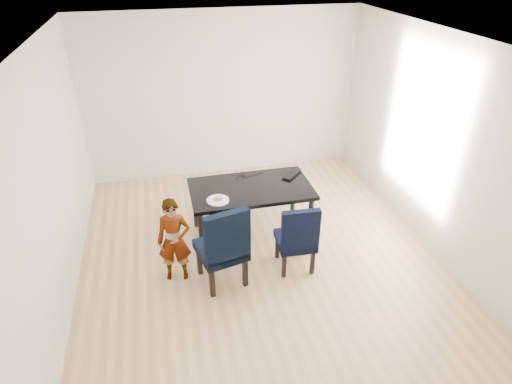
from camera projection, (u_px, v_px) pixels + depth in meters
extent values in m
cube|color=tan|center=(260.00, 256.00, 5.58)|extent=(4.50, 5.00, 0.01)
cube|color=white|center=(261.00, 40.00, 4.21)|extent=(4.50, 5.00, 0.01)
cube|color=silver|center=(224.00, 96.00, 7.00)|extent=(4.50, 0.01, 2.70)
cube|color=silver|center=(351.00, 330.00, 2.79)|extent=(4.50, 0.01, 2.70)
cube|color=silver|center=(50.00, 185.00, 4.45)|extent=(0.01, 5.00, 2.70)
cube|color=silver|center=(435.00, 144.00, 5.34)|extent=(0.01, 5.00, 2.70)
cube|color=black|center=(251.00, 211.00, 5.81)|extent=(1.60, 0.90, 0.75)
cube|color=black|center=(221.00, 243.00, 4.92)|extent=(0.63, 0.64, 1.08)
cube|color=black|center=(296.00, 235.00, 5.18)|extent=(0.48, 0.49, 0.93)
imported|color=red|center=(174.00, 241.00, 4.97)|extent=(0.43, 0.31, 1.08)
cylinder|color=white|center=(218.00, 200.00, 5.32)|extent=(0.32, 0.32, 0.02)
ellipsoid|color=#C78247|center=(218.00, 198.00, 5.30)|extent=(0.14, 0.08, 0.05)
imported|color=black|center=(288.00, 173.00, 5.94)|extent=(0.43, 0.43, 0.03)
torus|color=black|center=(242.00, 177.00, 5.85)|extent=(0.16, 0.16, 0.01)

